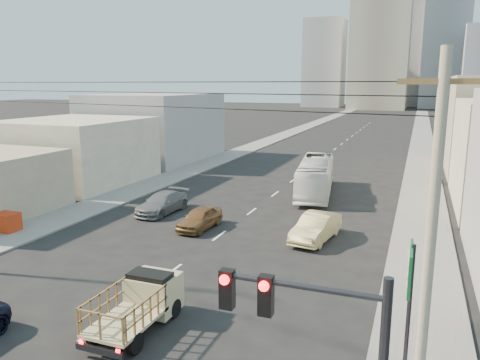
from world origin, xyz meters
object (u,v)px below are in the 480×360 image
Objects in this scene: flatbed_pickup at (139,301)px; sedan_brown at (200,218)px; sedan_tan at (316,227)px; utility_pole at (428,274)px; city_bus at (316,176)px; sedan_grey at (162,203)px; green_sign at (409,287)px; crate_stack at (4,222)px.

sedan_brown is (-3.30, 12.21, -0.40)m from flatbed_pickup.
sedan_tan is 0.48× the size of utility_pole.
city_bus is (1.63, 24.60, 0.44)m from flatbed_pickup.
flatbed_pickup is 16.52m from sedan_grey.
city_bus is at bearing 106.39° from utility_pole.
sedan_grey is 25.78m from utility_pole.
sedan_brown is 7.53m from sedan_tan.
utility_pole is at bearing -61.77° from sedan_tan.
sedan_brown is 0.82× the size of green_sign.
flatbed_pickup is 10.05m from green_sign.
sedan_grey is 10.34m from crate_stack.
sedan_grey is (-4.24, 2.48, 0.03)m from sedan_brown.
flatbed_pickup is at bearing 159.62° from utility_pole.
crate_stack is (-7.00, -7.61, -0.04)m from sedan_grey.
utility_pole is (5.75, -16.34, 4.39)m from sedan_tan.
crate_stack is at bearing -129.19° from sedan_grey.
sedan_tan is (7.52, 0.43, 0.10)m from sedan_brown.
city_bus is 2.20× the size of green_sign.
green_sign is 2.78× the size of crate_stack.
flatbed_pickup reaches higher than crate_stack.
crate_stack is at bearing -140.86° from city_bus.
sedan_brown is 18.88m from green_sign.
utility_pole is 5.56× the size of crate_stack.
sedan_grey is at bearing -140.95° from city_bus.
sedan_tan is at bearing 16.49° from crate_stack.
utility_pole is 27.14m from crate_stack.
sedan_brown is at bearing 133.94° from green_sign.
city_bus is 27.10m from green_sign.
sedan_tan is 17.87m from utility_pole.
utility_pole reaches higher than city_bus.
sedan_tan is at bearing -85.96° from city_bus.
sedan_tan is at bearing 71.56° from flatbed_pickup.
city_bus reaches higher than crate_stack.
sedan_tan reaches higher than sedan_grey.
sedan_tan reaches higher than crate_stack.
sedan_grey reaches higher than crate_stack.
sedan_tan is 0.97× the size of sedan_grey.
flatbed_pickup is at bearing -71.81° from sedan_brown.
crate_stack is (-24.50, 10.79, -4.50)m from utility_pole.
utility_pole is (17.50, -18.39, 4.46)m from sedan_grey.
crate_stack is (-24.16, 8.29, -3.05)m from green_sign.
sedan_brown is (-4.94, -12.38, -0.83)m from city_bus.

